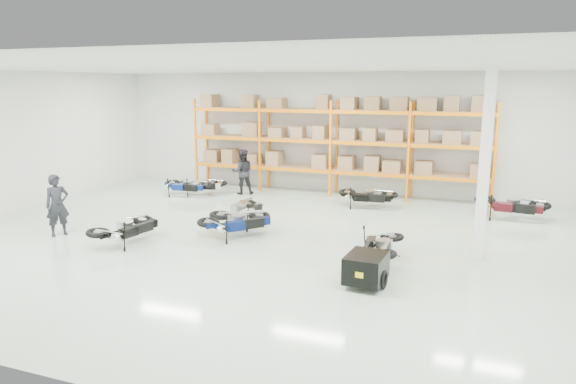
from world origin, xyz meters
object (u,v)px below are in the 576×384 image
at_px(moto_back_c, 367,192).
at_px(moto_back_d, 511,201).
at_px(moto_back_a, 186,183).
at_px(moto_silver_left, 241,207).
at_px(moto_back_b, 202,182).
at_px(moto_blue_centre, 237,218).
at_px(person_left, 57,205).
at_px(trailer, 366,268).
at_px(moto_black_far_left, 126,224).
at_px(person_back, 243,172).
at_px(moto_touring_right, 380,241).

height_order(moto_back_c, moto_back_d, moto_back_d).
height_order(moto_back_a, moto_back_d, moto_back_d).
height_order(moto_silver_left, moto_back_b, moto_silver_left).
distance_m(moto_back_b, moto_back_c, 6.26).
height_order(moto_blue_centre, moto_back_c, moto_blue_centre).
bearing_deg(moto_back_c, moto_blue_centre, 147.25).
xyz_separation_m(moto_blue_centre, moto_silver_left, (-0.41, 1.09, 0.01)).
distance_m(moto_blue_centre, person_left, 4.93).
bearing_deg(trailer, moto_black_far_left, 178.30).
bearing_deg(person_left, moto_back_c, -18.18).
relative_size(moto_back_b, person_back, 0.93).
bearing_deg(moto_black_far_left, moto_back_d, -135.05).
bearing_deg(moto_silver_left, person_left, 36.85).
distance_m(moto_blue_centre, moto_back_b, 5.83).
xyz_separation_m(moto_black_far_left, moto_back_d, (9.48, 6.13, 0.05)).
xyz_separation_m(moto_back_b, person_back, (1.40, 0.63, 0.36)).
bearing_deg(moto_blue_centre, moto_silver_left, -27.37).
bearing_deg(moto_silver_left, moto_black_far_left, 57.36).
distance_m(moto_silver_left, moto_touring_right, 4.69).
height_order(moto_back_b, person_left, person_left).
xyz_separation_m(moto_back_a, moto_back_c, (6.67, 0.53, 0.02)).
bearing_deg(trailer, moto_back_c, 105.84).
bearing_deg(moto_back_b, moto_black_far_left, 176.22).
bearing_deg(moto_back_d, person_back, 93.84).
relative_size(moto_black_far_left, moto_back_a, 1.05).
bearing_deg(moto_black_far_left, trailer, -173.96).
bearing_deg(moto_back_c, moto_back_b, 87.24).
distance_m(moto_back_a, moto_back_b, 0.62).
bearing_deg(moto_back_c, person_back, 80.08).
height_order(moto_silver_left, person_left, person_left).
relative_size(moto_back_d, person_back, 1.12).
xyz_separation_m(trailer, person_back, (-6.24, 7.36, 0.45)).
xyz_separation_m(moto_blue_centre, person_left, (-4.68, -1.53, 0.30)).
bearing_deg(moto_back_a, trailer, -129.50).
xyz_separation_m(moto_blue_centre, moto_black_far_left, (-2.44, -1.52, -0.02)).
xyz_separation_m(moto_back_d, person_left, (-11.72, -6.13, 0.27)).
distance_m(moto_black_far_left, person_left, 2.26).
height_order(moto_black_far_left, moto_back_b, moto_black_far_left).
bearing_deg(trailer, person_back, 134.66).
xyz_separation_m(moto_back_d, person_back, (-9.31, 0.55, 0.27)).
bearing_deg(moto_black_far_left, moto_blue_centre, -136.04).
height_order(moto_blue_centre, moto_touring_right, moto_blue_centre).
bearing_deg(moto_silver_left, moto_touring_right, 164.14).
relative_size(moto_silver_left, moto_back_c, 1.07).
relative_size(moto_blue_centre, trailer, 1.12).
bearing_deg(moto_silver_left, moto_back_a, -33.68).
height_order(moto_silver_left, person_back, person_back).
bearing_deg(moto_touring_right, moto_black_far_left, -173.29).
distance_m(moto_blue_centre, trailer, 4.54).
xyz_separation_m(moto_blue_centre, trailer, (3.97, -2.20, -0.16)).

